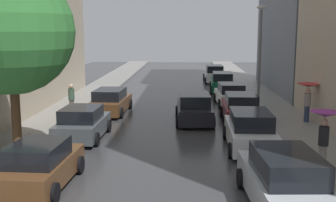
{
  "coord_description": "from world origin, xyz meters",
  "views": [
    {
      "loc": [
        0.87,
        -6.67,
        5.15
      ],
      "look_at": [
        -0.13,
        17.45,
        1.01
      ],
      "focal_mm": 44.78,
      "sensor_mm": 36.0,
      "label": 1
    }
  ],
  "objects_px": {
    "pedestrian_far_side": "(324,127)",
    "street_tree_left": "(11,32)",
    "parked_car_left_second": "(82,124)",
    "parked_car_right_nearest": "(284,182)",
    "car_midroad": "(194,109)",
    "parked_car_right_second": "(250,131)",
    "parked_car_right_third": "(241,109)",
    "parked_car_right_fifth": "(222,82)",
    "pedestrian_near_tree": "(308,93)",
    "parked_car_right_fourth": "(231,95)",
    "parked_car_right_sixth": "(214,74)",
    "pedestrian_by_kerb": "(72,98)",
    "lamp_post_right": "(260,49)",
    "parked_car_left_nearest": "(40,166)",
    "parked_car_left_third": "(110,102)"
  },
  "relations": [
    {
      "from": "parked_car_right_second",
      "to": "street_tree_left",
      "type": "height_order",
      "value": "street_tree_left"
    },
    {
      "from": "parked_car_right_third",
      "to": "parked_car_left_third",
      "type": "bearing_deg",
      "value": 74.53
    },
    {
      "from": "parked_car_left_third",
      "to": "street_tree_left",
      "type": "xyz_separation_m",
      "value": [
        -2.08,
        -9.36,
        4.33
      ]
    },
    {
      "from": "parked_car_right_sixth",
      "to": "pedestrian_by_kerb",
      "type": "height_order",
      "value": "pedestrian_by_kerb"
    },
    {
      "from": "parked_car_right_nearest",
      "to": "pedestrian_far_side",
      "type": "bearing_deg",
      "value": -36.47
    },
    {
      "from": "parked_car_left_nearest",
      "to": "parked_car_left_third",
      "type": "relative_size",
      "value": 0.89
    },
    {
      "from": "parked_car_left_second",
      "to": "parked_car_right_fifth",
      "type": "distance_m",
      "value": 17.67
    },
    {
      "from": "parked_car_right_fifth",
      "to": "street_tree_left",
      "type": "distance_m",
      "value": 21.8
    },
    {
      "from": "parked_car_right_fifth",
      "to": "lamp_post_right",
      "type": "height_order",
      "value": "lamp_post_right"
    },
    {
      "from": "parked_car_left_second",
      "to": "parked_car_left_third",
      "type": "xyz_separation_m",
      "value": [
        0.25,
        6.14,
        -0.0
      ]
    },
    {
      "from": "parked_car_left_nearest",
      "to": "parked_car_right_third",
      "type": "height_order",
      "value": "parked_car_right_third"
    },
    {
      "from": "parked_car_right_second",
      "to": "parked_car_left_second",
      "type": "bearing_deg",
      "value": 81.03
    },
    {
      "from": "parked_car_left_third",
      "to": "parked_car_right_sixth",
      "type": "bearing_deg",
      "value": -22.11
    },
    {
      "from": "parked_car_right_third",
      "to": "car_midroad",
      "type": "relative_size",
      "value": 0.92
    },
    {
      "from": "parked_car_right_third",
      "to": "parked_car_right_fourth",
      "type": "relative_size",
      "value": 1.03
    },
    {
      "from": "parked_car_right_nearest",
      "to": "lamp_post_right",
      "type": "bearing_deg",
      "value": -9.68
    },
    {
      "from": "lamp_post_right",
      "to": "parked_car_right_fifth",
      "type": "bearing_deg",
      "value": 100.74
    },
    {
      "from": "car_midroad",
      "to": "street_tree_left",
      "type": "distance_m",
      "value": 11.01
    },
    {
      "from": "pedestrian_far_side",
      "to": "street_tree_left",
      "type": "bearing_deg",
      "value": -115.6
    },
    {
      "from": "parked_car_right_fifth",
      "to": "car_midroad",
      "type": "height_order",
      "value": "car_midroad"
    },
    {
      "from": "parked_car_left_second",
      "to": "parked_car_left_third",
      "type": "distance_m",
      "value": 6.15
    },
    {
      "from": "parked_car_right_fifth",
      "to": "lamp_post_right",
      "type": "distance_m",
      "value": 9.05
    },
    {
      "from": "parked_car_right_fourth",
      "to": "pedestrian_near_tree",
      "type": "height_order",
      "value": "pedestrian_near_tree"
    },
    {
      "from": "car_midroad",
      "to": "pedestrian_near_tree",
      "type": "distance_m",
      "value": 6.23
    },
    {
      "from": "parked_car_right_fifth",
      "to": "car_midroad",
      "type": "xyz_separation_m",
      "value": [
        -2.58,
        -11.88,
        0.0
      ]
    },
    {
      "from": "parked_car_left_nearest",
      "to": "pedestrian_by_kerb",
      "type": "relative_size",
      "value": 2.22
    },
    {
      "from": "parked_car_right_second",
      "to": "parked_car_right_fifth",
      "type": "height_order",
      "value": "parked_car_right_second"
    },
    {
      "from": "parked_car_right_nearest",
      "to": "car_midroad",
      "type": "distance_m",
      "value": 11.73
    },
    {
      "from": "parked_car_left_second",
      "to": "parked_car_left_third",
      "type": "bearing_deg",
      "value": -1.03
    },
    {
      "from": "parked_car_right_third",
      "to": "pedestrian_near_tree",
      "type": "relative_size",
      "value": 1.99
    },
    {
      "from": "pedestrian_far_side",
      "to": "street_tree_left",
      "type": "distance_m",
      "value": 12.19
    },
    {
      "from": "parked_car_left_nearest",
      "to": "parked_car_right_fourth",
      "type": "xyz_separation_m",
      "value": [
        7.86,
        15.44,
        -0.01
      ]
    },
    {
      "from": "parked_car_right_sixth",
      "to": "pedestrian_far_side",
      "type": "height_order",
      "value": "pedestrian_far_side"
    },
    {
      "from": "parked_car_left_nearest",
      "to": "parked_car_right_sixth",
      "type": "relative_size",
      "value": 0.88
    },
    {
      "from": "car_midroad",
      "to": "pedestrian_far_side",
      "type": "bearing_deg",
      "value": -153.81
    },
    {
      "from": "street_tree_left",
      "to": "pedestrian_near_tree",
      "type": "bearing_deg",
      "value": 26.76
    },
    {
      "from": "parked_car_left_second",
      "to": "pedestrian_far_side",
      "type": "bearing_deg",
      "value": -113.07
    },
    {
      "from": "parked_car_left_second",
      "to": "parked_car_right_fourth",
      "type": "xyz_separation_m",
      "value": [
        7.98,
        9.24,
        -0.01
      ]
    },
    {
      "from": "parked_car_left_second",
      "to": "pedestrian_by_kerb",
      "type": "relative_size",
      "value": 2.2
    },
    {
      "from": "parked_car_right_nearest",
      "to": "car_midroad",
      "type": "bearing_deg",
      "value": 8.76
    },
    {
      "from": "parked_car_right_fourth",
      "to": "street_tree_left",
      "type": "distance_m",
      "value": 16.44
    },
    {
      "from": "parked_car_right_second",
      "to": "parked_car_right_third",
      "type": "height_order",
      "value": "parked_car_right_second"
    },
    {
      "from": "car_midroad",
      "to": "street_tree_left",
      "type": "relative_size",
      "value": 0.62
    },
    {
      "from": "parked_car_right_third",
      "to": "parked_car_right_fifth",
      "type": "distance_m",
      "value": 11.92
    },
    {
      "from": "street_tree_left",
      "to": "lamp_post_right",
      "type": "height_order",
      "value": "street_tree_left"
    },
    {
      "from": "lamp_post_right",
      "to": "street_tree_left",
      "type": "bearing_deg",
      "value": -136.87
    },
    {
      "from": "parked_car_left_third",
      "to": "parked_car_right_fourth",
      "type": "bearing_deg",
      "value": -65.4
    },
    {
      "from": "pedestrian_near_tree",
      "to": "parked_car_left_nearest",
      "type": "bearing_deg",
      "value": -99.88
    },
    {
      "from": "parked_car_right_sixth",
      "to": "parked_car_right_fifth",
      "type": "bearing_deg",
      "value": -178.56
    },
    {
      "from": "parked_car_right_second",
      "to": "pedestrian_near_tree",
      "type": "bearing_deg",
      "value": -37.17
    }
  ]
}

